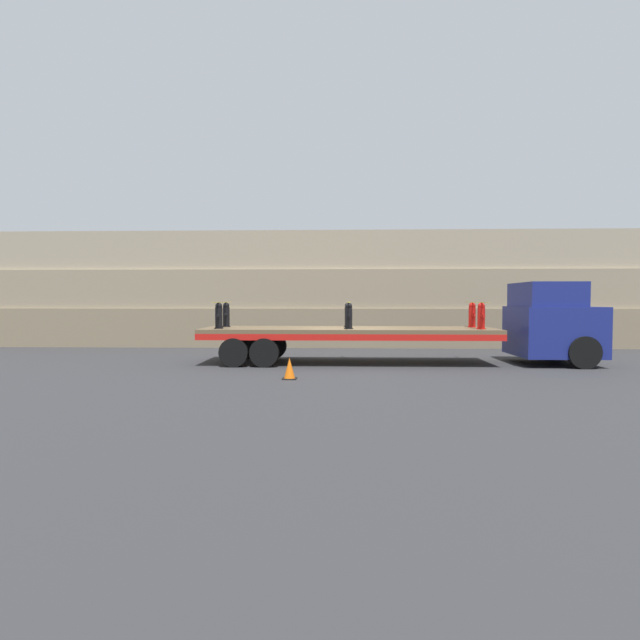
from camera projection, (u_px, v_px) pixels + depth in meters
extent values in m
plane|color=#2D2D30|center=(348.00, 363.00, 16.77)|extent=(120.00, 120.00, 0.00)
cube|color=#84755B|center=(345.00, 327.00, 23.39)|extent=(60.00, 3.00, 1.74)
cube|color=gray|center=(345.00, 290.00, 23.47)|extent=(60.00, 3.00, 1.74)
cube|color=tan|center=(345.00, 253.00, 23.55)|extent=(60.00, 3.00, 1.74)
cube|color=navy|center=(553.00, 331.00, 16.48)|extent=(2.53, 2.48, 1.62)
cube|color=navy|center=(546.00, 295.00, 16.45)|extent=(1.77, 2.28, 0.79)
cube|color=black|center=(575.00, 321.00, 16.45)|extent=(1.01, 2.18, 0.91)
cylinder|color=black|center=(584.00, 352.00, 15.32)|extent=(1.01, 0.28, 1.01)
cylinder|color=black|center=(551.00, 346.00, 17.66)|extent=(1.01, 0.28, 1.01)
cube|color=brown|center=(348.00, 330.00, 16.73)|extent=(9.71, 2.47, 0.13)
cube|color=red|center=(349.00, 337.00, 15.54)|extent=(9.71, 0.08, 0.20)
cube|color=red|center=(348.00, 332.00, 17.93)|extent=(9.71, 0.08, 0.20)
cylinder|color=black|center=(264.00, 353.00, 15.71)|extent=(0.92, 0.30, 0.92)
cylinder|color=black|center=(274.00, 346.00, 17.98)|extent=(0.92, 0.30, 0.92)
cylinder|color=black|center=(234.00, 353.00, 15.75)|extent=(0.92, 0.30, 0.92)
cylinder|color=black|center=(247.00, 346.00, 18.02)|extent=(0.92, 0.30, 0.92)
cylinder|color=black|center=(219.00, 328.00, 16.33)|extent=(0.29, 0.29, 0.03)
cylinder|color=black|center=(219.00, 318.00, 16.32)|extent=(0.23, 0.23, 0.69)
sphere|color=black|center=(219.00, 306.00, 16.30)|extent=(0.22, 0.22, 0.22)
cylinder|color=black|center=(217.00, 316.00, 16.12)|extent=(0.11, 0.16, 0.11)
cylinder|color=black|center=(220.00, 315.00, 16.51)|extent=(0.11, 0.16, 0.11)
cylinder|color=black|center=(226.00, 326.00, 17.42)|extent=(0.29, 0.29, 0.03)
cylinder|color=black|center=(226.00, 317.00, 17.41)|extent=(0.23, 0.23, 0.69)
sphere|color=black|center=(226.00, 306.00, 17.39)|extent=(0.22, 0.22, 0.22)
cylinder|color=black|center=(225.00, 315.00, 17.21)|extent=(0.11, 0.16, 0.11)
cylinder|color=black|center=(227.00, 314.00, 17.60)|extent=(0.11, 0.16, 0.11)
cylinder|color=black|center=(349.00, 328.00, 16.18)|extent=(0.29, 0.29, 0.03)
cylinder|color=black|center=(349.00, 318.00, 16.17)|extent=(0.23, 0.23, 0.69)
sphere|color=black|center=(349.00, 306.00, 16.15)|extent=(0.22, 0.22, 0.22)
cylinder|color=black|center=(349.00, 316.00, 15.97)|extent=(0.11, 0.16, 0.11)
cylinder|color=black|center=(349.00, 315.00, 16.36)|extent=(0.11, 0.16, 0.11)
cylinder|color=black|center=(348.00, 327.00, 17.27)|extent=(0.29, 0.29, 0.03)
cylinder|color=black|center=(348.00, 317.00, 17.25)|extent=(0.23, 0.23, 0.69)
sphere|color=black|center=(348.00, 306.00, 17.24)|extent=(0.22, 0.22, 0.22)
cylinder|color=black|center=(348.00, 315.00, 17.06)|extent=(0.11, 0.16, 0.11)
cylinder|color=black|center=(348.00, 314.00, 17.44)|extent=(0.11, 0.16, 0.11)
cylinder|color=red|center=(481.00, 329.00, 16.03)|extent=(0.29, 0.29, 0.03)
cylinder|color=red|center=(481.00, 318.00, 16.01)|extent=(0.23, 0.23, 0.69)
sphere|color=red|center=(481.00, 306.00, 16.00)|extent=(0.22, 0.22, 0.22)
cylinder|color=red|center=(483.00, 316.00, 15.82)|extent=(0.11, 0.16, 0.11)
cylinder|color=red|center=(479.00, 316.00, 16.20)|extent=(0.11, 0.16, 0.11)
cylinder|color=red|center=(472.00, 327.00, 17.11)|extent=(0.29, 0.29, 0.03)
cylinder|color=red|center=(472.00, 317.00, 17.10)|extent=(0.23, 0.23, 0.69)
sphere|color=red|center=(472.00, 306.00, 17.08)|extent=(0.22, 0.22, 0.22)
cylinder|color=red|center=(474.00, 315.00, 16.90)|extent=(0.11, 0.16, 0.11)
cylinder|color=red|center=(471.00, 315.00, 17.29)|extent=(0.11, 0.16, 0.11)
cube|color=yellow|center=(223.00, 302.00, 16.84)|extent=(0.05, 2.67, 0.01)
cube|color=yellow|center=(348.00, 302.00, 16.69)|extent=(0.05, 2.67, 0.01)
cube|color=yellow|center=(477.00, 302.00, 16.54)|extent=(0.05, 2.67, 0.01)
cube|color=black|center=(290.00, 379.00, 13.35)|extent=(0.38, 0.38, 0.03)
cone|color=orange|center=(290.00, 368.00, 13.34)|extent=(0.29, 0.29, 0.55)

